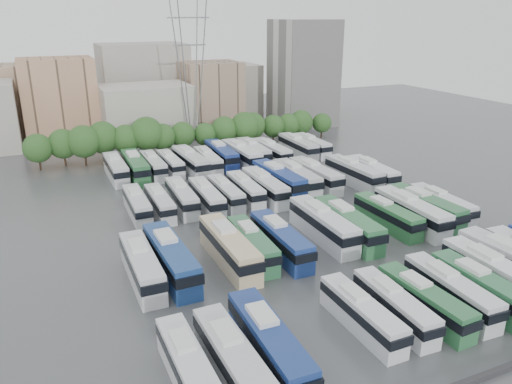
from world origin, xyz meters
name	(u,v)px	position (x,y,z in m)	size (l,w,h in m)	color
ground	(290,226)	(0.00, 0.00, 0.00)	(220.00, 220.00, 0.00)	#424447
parapet	(484,376)	(0.00, -33.00, 0.25)	(56.00, 0.50, 0.50)	#2D2D30
tree_line	(182,133)	(-2.72, 42.05, 4.37)	(65.72, 7.92, 8.41)	black
city_buildings	(130,96)	(-7.46, 71.86, 7.87)	(102.00, 35.00, 20.00)	#9E998E
apartment_tower	(303,73)	(34.00, 58.00, 13.00)	(14.00, 14.00, 26.00)	silver
electricity_pylon	(190,57)	(2.00, 50.00, 18.66)	(9.00, 6.91, 33.83)	slate
bus_r0_s0	(188,367)	(-21.59, -24.15, 1.70)	(2.49, 11.07, 3.47)	silver
bus_r0_s1	(234,361)	(-18.23, -25.14, 1.88)	(2.88, 12.25, 3.83)	silver
bus_r0_s2	(269,343)	(-14.77, -24.33, 1.95)	(3.09, 12.75, 3.98)	navy
bus_r0_s5	(362,313)	(-5.07, -23.48, 1.67)	(2.42, 10.85, 3.40)	silver
bus_r0_s6	(394,305)	(-1.50, -23.62, 1.66)	(2.75, 10.85, 3.38)	silver
bus_r0_s7	(424,301)	(1.58, -24.17, 1.72)	(2.82, 11.21, 3.49)	#2D6B3F
bus_r0_s8	(451,290)	(5.16, -23.85, 1.78)	(2.92, 11.62, 3.62)	silver
bus_r0_s9	(482,289)	(8.13, -24.94, 1.85)	(2.62, 11.98, 3.76)	#2F6D44
bus_r0_s10	(494,274)	(11.40, -23.50, 1.96)	(3.05, 12.77, 3.99)	white
bus_r1_s0	(142,266)	(-21.46, -6.64, 1.91)	(2.81, 12.45, 3.90)	silver
bus_r1_s1	(171,258)	(-18.23, -6.47, 2.09)	(3.27, 13.61, 4.25)	navy
bus_r1_s3	(229,247)	(-11.45, -6.66, 2.07)	(3.00, 13.48, 4.22)	beige
bus_r1_s4	(252,244)	(-8.44, -6.36, 1.80)	(3.12, 11.78, 3.66)	#2F6E45
bus_r1_s5	(281,240)	(-4.97, -6.94, 1.93)	(2.87, 12.57, 3.94)	navy
bus_r1_s7	(323,224)	(1.86, -5.36, 2.07)	(3.14, 13.50, 4.22)	silver
bus_r1_s8	(347,224)	(4.86, -6.35, 2.04)	(3.33, 13.32, 4.15)	#307143
bus_r1_s10	(387,215)	(11.68, -5.74, 1.80)	(2.95, 11.80, 3.68)	#30713F
bus_r1_s11	(411,212)	(15.05, -6.47, 2.04)	(3.13, 13.27, 4.15)	silver
bus_r1_s12	(425,207)	(18.09, -5.79, 1.98)	(3.42, 13.00, 4.04)	#2D693D
bus_r1_s13	(442,204)	(21.41, -5.46, 1.78)	(2.88, 11.63, 3.63)	silver
bus_r2_s1	(137,204)	(-18.14, 12.34, 1.71)	(2.65, 11.17, 3.49)	silver
bus_r2_s2	(160,203)	(-15.02, 11.67, 1.67)	(2.49, 10.86, 3.40)	silver
bus_r2_s3	(182,197)	(-11.54, 12.45, 1.81)	(3.01, 11.82, 3.68)	silver
bus_r2_s4	(207,197)	(-8.17, 10.93, 1.80)	(2.96, 11.74, 3.66)	silver
bus_r2_s5	(226,193)	(-4.89, 11.72, 1.71)	(2.56, 11.12, 3.48)	silver
bus_r2_s6	(245,189)	(-1.55, 11.91, 1.75)	(2.89, 11.45, 3.57)	silver
bus_r2_s7	(265,187)	(1.49, 11.28, 1.95)	(2.86, 12.67, 3.97)	silver
bus_r2_s8	(279,179)	(4.87, 13.29, 2.09)	(3.64, 13.67, 4.25)	navy
bus_r2_s9	(297,178)	(8.08, 13.13, 2.00)	(3.04, 13.01, 4.07)	silver
bus_r2_s10	(315,175)	(11.55, 13.06, 2.00)	(3.34, 13.07, 4.07)	silver
bus_r2_s12	(354,173)	(18.10, 11.47, 2.02)	(3.46, 13.22, 4.11)	silver
bus_r2_s13	(372,172)	(21.53, 10.89, 1.89)	(3.20, 12.36, 3.84)	silver
bus_r3_s1	(116,168)	(-18.05, 30.85, 1.89)	(2.71, 12.29, 3.85)	silver
bus_r3_s2	(135,166)	(-14.82, 30.24, 2.04)	(3.04, 13.30, 4.16)	#2C6739
bus_r3_s3	(153,165)	(-11.62, 30.33, 1.80)	(2.57, 11.70, 3.67)	silver
bus_r3_s4	(170,163)	(-8.40, 30.72, 1.69)	(2.60, 11.02, 3.44)	silver
bus_r3_s5	(190,162)	(-5.09, 29.12, 2.04)	(3.44, 13.34, 4.15)	silver
bus_r3_s6	(208,161)	(-1.68, 29.27, 1.79)	(3.02, 11.71, 3.64)	silver
bus_r3_s7	(221,155)	(1.68, 31.29, 2.01)	(3.27, 13.15, 4.10)	navy
bus_r3_s8	(241,155)	(5.07, 29.50, 2.08)	(3.31, 13.57, 4.23)	silver
bus_r3_s9	(253,152)	(8.29, 31.20, 1.92)	(3.13, 12.56, 3.92)	silver
bus_r3_s10	(271,152)	(11.57, 29.82, 1.91)	(3.07, 12.45, 3.88)	silver
bus_r3_s12	(298,146)	(18.16, 31.12, 1.95)	(2.78, 12.69, 3.98)	silver
bus_r3_s13	(312,145)	(21.46, 31.28, 1.81)	(2.70, 11.80, 3.69)	silver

